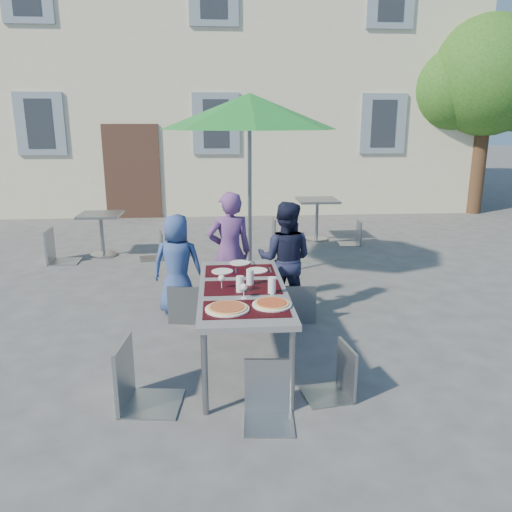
{
  "coord_description": "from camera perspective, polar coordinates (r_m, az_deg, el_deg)",
  "views": [
    {
      "loc": [
        -0.02,
        -4.61,
        2.23
      ],
      "look_at": [
        0.4,
        0.65,
        0.81
      ],
      "focal_mm": 35.0,
      "sensor_mm": 36.0,
      "label": 1
    }
  ],
  "objects": [
    {
      "name": "dining_table",
      "position": [
        4.63,
        -1.55,
        -4.28
      ],
      "size": [
        0.8,
        1.85,
        0.76
      ],
      "color": "#4F4F55",
      "rests_on": "ground"
    },
    {
      "name": "pizza_near_left",
      "position": [
        4.08,
        -3.31,
        -5.96
      ],
      "size": [
        0.36,
        0.36,
        0.03
      ],
      "color": "white",
      "rests_on": "dining_table"
    },
    {
      "name": "cafe_table_1",
      "position": [
        9.72,
        6.99,
        5.12
      ],
      "size": [
        0.75,
        0.75,
        0.81
      ],
      "color": "#A1A4A8",
      "rests_on": "ground"
    },
    {
      "name": "patio_umbrella",
      "position": [
        6.98,
        -0.75,
        16.01
      ],
      "size": [
        2.42,
        2.42,
        2.61
      ],
      "color": "#A1A4A8",
      "rests_on": "ground"
    },
    {
      "name": "child_0",
      "position": [
        5.96,
        -8.97,
        -0.98
      ],
      "size": [
        0.63,
        0.46,
        1.21
      ],
      "primitive_type": "imported",
      "rotation": [
        0.0,
        0.0,
        3.01
      ],
      "color": "#304986",
      "rests_on": "ground"
    },
    {
      "name": "chair_0",
      "position": [
        5.71,
        -8.1,
        -2.81
      ],
      "size": [
        0.44,
        0.44,
        0.85
      ],
      "color": "gray",
      "rests_on": "ground"
    },
    {
      "name": "place_settings",
      "position": [
        5.2,
        -1.83,
        -1.38
      ],
      "size": [
        0.61,
        0.52,
        0.01
      ],
      "color": "white",
      "rests_on": "dining_table"
    },
    {
      "name": "child_2",
      "position": [
        5.83,
        3.33,
        -0.4
      ],
      "size": [
        0.75,
        0.56,
        1.36
      ],
      "primitive_type": "imported",
      "rotation": [
        0.0,
        0.0,
        2.83
      ],
      "color": "#181B35",
      "rests_on": "ground"
    },
    {
      "name": "chair_5",
      "position": [
        3.85,
        1.51,
        -11.7
      ],
      "size": [
        0.41,
        0.41,
        0.86
      ],
      "color": "#8E9499",
      "rests_on": "ground"
    },
    {
      "name": "cafe_table_0",
      "position": [
        8.9,
        -17.25,
        3.15
      ],
      "size": [
        0.69,
        0.69,
        0.74
      ],
      "color": "#A1A4A8",
      "rests_on": "ground"
    },
    {
      "name": "building",
      "position": [
        16.32,
        -4.82,
        24.2
      ],
      "size": [
        13.6,
        8.2,
        11.1
      ],
      "color": "beige",
      "rests_on": "ground"
    },
    {
      "name": "chair_3",
      "position": [
        4.08,
        -13.68,
        -8.81
      ],
      "size": [
        0.51,
        0.51,
        1.04
      ],
      "color": "#90969B",
      "rests_on": "ground"
    },
    {
      "name": "glassware",
      "position": [
        4.51,
        -0.74,
        -3.05
      ],
      "size": [
        0.51,
        0.42,
        0.15
      ],
      "color": "silver",
      "rests_on": "dining_table"
    },
    {
      "name": "bg_chair_l_1",
      "position": [
        9.32,
        2.71,
        4.77
      ],
      "size": [
        0.44,
        0.43,
        0.98
      ],
      "color": "gray",
      "rests_on": "ground"
    },
    {
      "name": "child_1",
      "position": [
        5.94,
        -3.04,
        0.39
      ],
      "size": [
        0.59,
        0.44,
        1.46
      ],
      "primitive_type": "imported",
      "rotation": [
        0.0,
        0.0,
        3.32
      ],
      "color": "#653B7A",
      "rests_on": "ground"
    },
    {
      "name": "chair_1",
      "position": [
        5.63,
        -3.29,
        -2.71
      ],
      "size": [
        0.51,
        0.52,
        0.89
      ],
      "color": "gray",
      "rests_on": "ground"
    },
    {
      "name": "ground",
      "position": [
        5.12,
        -3.95,
        -10.8
      ],
      "size": [
        90.0,
        90.0,
        0.0
      ],
      "primitive_type": "plane",
      "color": "#464749",
      "rests_on": "ground"
    },
    {
      "name": "bg_chair_r_1",
      "position": [
        9.5,
        11.22,
        4.25
      ],
      "size": [
        0.41,
        0.41,
        0.86
      ],
      "color": "gray",
      "rests_on": "ground"
    },
    {
      "name": "tree",
      "position": [
        13.85,
        25.09,
        17.91
      ],
      "size": [
        3.6,
        3.0,
        4.7
      ],
      "color": "#442E1D",
      "rests_on": "ground"
    },
    {
      "name": "bg_chair_l_0",
      "position": [
        8.71,
        -22.03,
        3.27
      ],
      "size": [
        0.48,
        0.48,
        1.05
      ],
      "color": "#8F949A",
      "rests_on": "ground"
    },
    {
      "name": "pizza_near_right",
      "position": [
        4.17,
        1.82,
        -5.48
      ],
      "size": [
        0.33,
        0.33,
        0.03
      ],
      "color": "white",
      "rests_on": "dining_table"
    },
    {
      "name": "chair_4",
      "position": [
        4.21,
        9.34,
        -9.66
      ],
      "size": [
        0.43,
        0.42,
        0.84
      ],
      "color": "gray",
      "rests_on": "ground"
    },
    {
      "name": "bg_chair_r_0",
      "position": [
        8.5,
        -11.45,
        2.95
      ],
      "size": [
        0.45,
        0.45,
        0.86
      ],
      "color": "gray",
      "rests_on": "ground"
    },
    {
      "name": "chair_2",
      "position": [
        5.71,
        4.94,
        -2.72
      ],
      "size": [
        0.39,
        0.4,
        0.86
      ],
      "color": "gray",
      "rests_on": "ground"
    }
  ]
}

